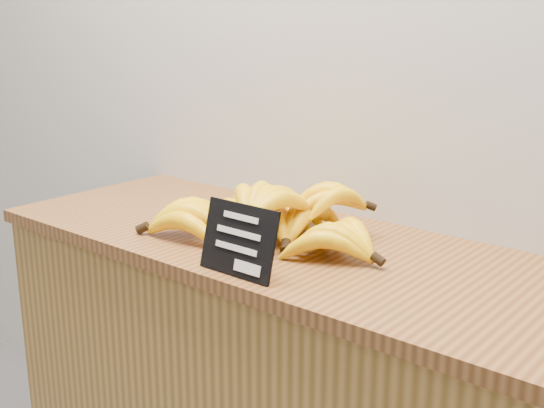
# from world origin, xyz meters

# --- Properties ---
(counter_top) EXTENTS (1.39, 0.54, 0.03)m
(counter_top) POSITION_xyz_m (0.19, 2.75, 0.92)
(counter_top) COLOR brown
(counter_top) RESTS_ON counter
(chalkboard_sign) EXTENTS (0.17, 0.04, 0.13)m
(chalkboard_sign) POSITION_xyz_m (0.25, 2.53, 1.00)
(chalkboard_sign) COLOR black
(chalkboard_sign) RESTS_ON counter_top
(banana_pile) EXTENTS (0.55, 0.38, 0.13)m
(banana_pile) POSITION_xyz_m (0.15, 2.74, 0.98)
(banana_pile) COLOR yellow
(banana_pile) RESTS_ON counter_top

